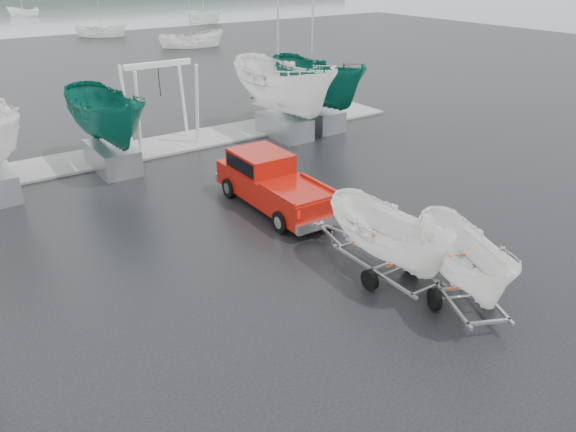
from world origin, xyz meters
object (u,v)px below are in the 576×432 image
Objects in this scene: trailer_hitched at (393,191)px; pickup_truck at (271,180)px; trailer_parked at (471,215)px; boat_hoist at (160,93)px.

pickup_truck is at bearing 90.00° from trailer_hitched.
boat_hoist is (-0.98, 17.54, 0.03)m from trailer_parked.
trailer_parked is at bearing -84.55° from pickup_truck.
pickup_truck is 1.42× the size of boat_hoist.
boat_hoist is (-0.36, 9.08, 1.66)m from pickup_truck.
trailer_parked is (0.76, -2.07, -0.15)m from trailer_hitched.
trailer_hitched is at bearing -89.18° from boat_hoist.
pickup_truck is 1.21× the size of trailer_parked.
trailer_hitched is 1.25× the size of boat_hoist.
trailer_hitched is (-0.14, -6.40, 1.78)m from pickup_truck.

